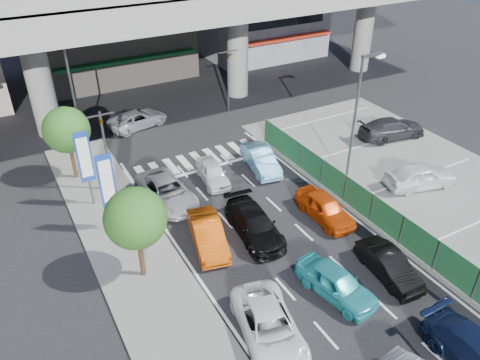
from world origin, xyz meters
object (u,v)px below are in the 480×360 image
sedan_white_mid_left (269,327)px  hatch_black_mid_right (389,265)px  signboard_near (107,183)px  taxi_orange_left (208,234)px  taxi_teal_mid (336,283)px  parked_sedan_dgrey (392,128)px  crossing_wagon_silver (138,119)px  parked_sedan_white (421,176)px  sedan_black_mid (254,224)px  sedan_white_front_mid (213,173)px  signboard_far (85,159)px  taxi_orange_right (325,208)px  street_lamp_right (358,110)px  traffic_light_left (103,132)px  tree_far (66,130)px  kei_truck_front_right (261,159)px  traffic_cone (334,178)px  wagon_silver_front_left (167,191)px  traffic_light_right (228,65)px  street_lamp_left (74,85)px

sedan_white_mid_left → hatch_black_mid_right: bearing=15.8°
signboard_near → taxi_orange_left: (3.86, -3.43, -2.37)m
taxi_teal_mid → parked_sedan_dgrey: 17.01m
crossing_wagon_silver → parked_sedan_white: bearing=-156.5°
sedan_black_mid → sedan_white_front_mid: 5.89m
signboard_far → taxi_orange_right: size_ratio=1.16×
street_lamp_right → crossing_wagon_silver: (-9.05, 13.90, -4.13)m
traffic_light_left → taxi_orange_left: size_ratio=1.24×
tree_far → parked_sedan_white: bearing=-31.8°
signboard_far → kei_truck_front_right: 10.96m
signboard_far → parked_sedan_dgrey: size_ratio=0.93×
traffic_light_left → parked_sedan_dgrey: size_ratio=1.03×
signboard_far → traffic_cone: (13.64, -4.92, -2.67)m
signboard_far → sedan_white_front_mid: 7.69m
parked_sedan_white → traffic_cone: size_ratio=6.60×
sedan_white_front_mid → parked_sedan_dgrey: size_ratio=0.72×
sedan_black_mid → sedan_white_front_mid: bearing=91.6°
parked_sedan_dgrey → wagon_silver_front_left: bearing=97.5°
taxi_orange_left → sedan_black_mid: 2.55m
taxi_orange_left → taxi_orange_right: (6.67, -1.04, 0.00)m
parked_sedan_dgrey → kei_truck_front_right: bearing=93.9°
wagon_silver_front_left → parked_sedan_dgrey: (17.40, -0.31, 0.10)m
traffic_light_left → sedan_white_front_mid: traffic_light_left is taller
traffic_light_right → sedan_black_mid: size_ratio=1.09×
street_lamp_left → parked_sedan_dgrey: bearing=-24.2°
signboard_far → kei_truck_front_right: (10.64, -1.13, -2.37)m
traffic_light_left → street_lamp_left: size_ratio=0.65×
street_lamp_right → taxi_teal_mid: (-6.98, -7.34, -4.08)m
sedan_black_mid → parked_sedan_dgrey: 15.33m
street_lamp_left → crossing_wagon_silver: street_lamp_left is taller
taxi_teal_mid → taxi_orange_right: (3.13, 4.86, 0.00)m
sedan_white_mid_left → sedan_black_mid: sedan_black_mid is taller
signboard_far → wagon_silver_front_left: 4.87m
street_lamp_left → taxi_orange_left: size_ratio=1.91×
parked_sedan_dgrey → sedan_black_mid: bearing=117.1°
street_lamp_right → parked_sedan_white: 5.81m
taxi_orange_right → tree_far: bearing=135.6°
parked_sedan_dgrey → taxi_teal_mid: bearing=136.0°
traffic_light_left → kei_truck_front_right: traffic_light_left is taller
signboard_far → street_lamp_right: bearing=-18.7°
traffic_light_left → traffic_cone: 14.05m
sedan_white_mid_left → taxi_orange_left: taxi_orange_left is taller
taxi_orange_right → traffic_cone: taxi_orange_right is taller
taxi_orange_left → crossing_wagon_silver: (1.47, 15.34, -0.05)m
parked_sedan_dgrey → traffic_cone: parked_sedan_dgrey is taller
traffic_light_right → street_lamp_right: street_lamp_right is taller
signboard_far → sedan_black_mid: bearing=-45.4°
signboard_near → crossing_wagon_silver: size_ratio=1.02×
street_lamp_left → tree_far: street_lamp_left is taller
signboard_far → hatch_black_mid_right: signboard_far is taller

